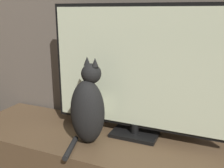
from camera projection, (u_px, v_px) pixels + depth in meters
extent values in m
cube|color=black|center=(135.00, 134.00, 1.48)|extent=(0.26, 0.16, 0.02)
cylinder|color=black|center=(135.00, 128.00, 1.47)|extent=(0.04, 0.04, 0.05)
cube|color=black|center=(137.00, 68.00, 1.38)|extent=(0.98, 0.02, 0.66)
cube|color=beige|center=(136.00, 69.00, 1.37)|extent=(0.94, 0.01, 0.63)
ellipsoid|color=black|center=(88.00, 112.00, 1.37)|extent=(0.23, 0.22, 0.34)
ellipsoid|color=silver|center=(96.00, 112.00, 1.42)|extent=(0.12, 0.09, 0.19)
sphere|color=black|center=(91.00, 74.00, 1.34)|extent=(0.13, 0.13, 0.10)
cone|color=black|center=(87.00, 61.00, 1.34)|extent=(0.04, 0.04, 0.04)
cone|color=black|center=(95.00, 62.00, 1.30)|extent=(0.04, 0.04, 0.04)
cylinder|color=black|center=(71.00, 148.00, 1.32)|extent=(0.09, 0.21, 0.03)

